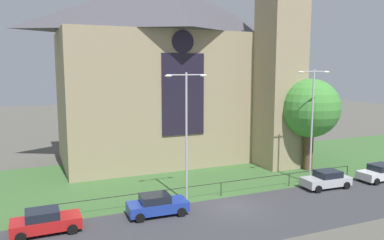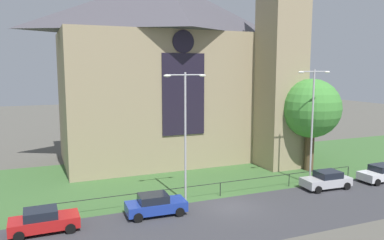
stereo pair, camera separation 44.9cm
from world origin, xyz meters
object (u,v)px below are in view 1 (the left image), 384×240
Objects in this scene: church_building at (171,68)px; streetlamp_far at (312,114)px; parked_car_white at (380,173)px; streetlamp_near at (186,123)px; parked_car_red at (45,221)px; tree_right_near at (310,109)px; parked_car_blue at (157,205)px; parked_car_silver at (326,179)px; tree_right_far at (298,115)px.

church_building is 2.56× the size of streetlamp_far.
parked_car_white is (6.55, -1.82, -5.54)m from streetlamp_far.
streetlamp_far reaches higher than streetlamp_near.
streetlamp_near reaches higher than parked_car_red.
parked_car_red is at bearing -167.50° from tree_right_near.
parked_car_white is (28.76, -0.06, 0.00)m from parked_car_red.
parked_car_white is at bearing -46.76° from church_building.
parked_car_blue is at bearing -173.44° from streetlamp_far.
parked_car_blue is at bearing 3.13° from parked_car_silver.
tree_right_far is (14.47, -3.91, -5.49)m from church_building.
tree_right_near is at bearing 14.39° from streetlamp_near.
church_building reaches higher than parked_car_red.
church_building reaches higher than tree_right_far.
streetlamp_near is at bearing 32.50° from parked_car_blue.
church_building is at bearing 74.46° from streetlamp_near.
church_building is at bearing 120.48° from streetlamp_far.
parked_car_red is at bearing -170.28° from streetlamp_near.
parked_car_blue and parked_car_silver have the same top height.
streetlamp_far is 15.96m from parked_car_blue.
parked_car_red is 28.76m from parked_car_white.
church_building is 2.81× the size of tree_right_near.
streetlamp_far is at bearing 3.95° from parked_car_red.
parked_car_white is (14.65, -15.58, -9.53)m from church_building.
tree_right_far is at bearing -91.20° from parked_car_white.
tree_right_near is (11.11, -9.93, -4.03)m from church_building.
church_building is 2.61× the size of streetlamp_near.
tree_right_near is 2.19× the size of parked_car_red.
tree_right_far is 24.52m from parked_car_blue.
streetlamp_near is at bearing -7.70° from parked_car_white.
streetlamp_near is 13.60m from parked_car_silver.
tree_right_near is 2.17× the size of parked_car_white.
parked_car_red is (-25.21, -5.59, -5.49)m from tree_right_near.
tree_right_near reaches higher than tree_right_far.
church_building is 15.44m from tree_right_near.
tree_right_near is 8.13m from parked_car_silver.
tree_right_far is at bearing -15.10° from church_building.
streetlamp_far is at bearing 8.88° from parked_car_blue.
parked_car_blue is (7.34, 0.05, 0.00)m from parked_car_red.
tree_right_near is 8.64m from parked_car_white.
church_building is at bearing -58.24° from parked_car_silver.
parked_car_blue is (-21.24, -11.57, -4.04)m from tree_right_far.
parked_car_silver is (8.54, -15.35, -9.53)m from church_building.
tree_right_near is 0.93× the size of streetlamp_near.
streetlamp_far reaches higher than parked_car_silver.
streetlamp_near is at bearing -4.64° from parked_car_silver.
tree_right_near is 2.17× the size of parked_car_blue.
parked_car_silver is at bearing 2.78° from parked_car_blue.
tree_right_near is 15.42m from streetlamp_near.
tree_right_near reaches higher than parked_car_red.
streetlamp_near is at bearing -151.69° from tree_right_far.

